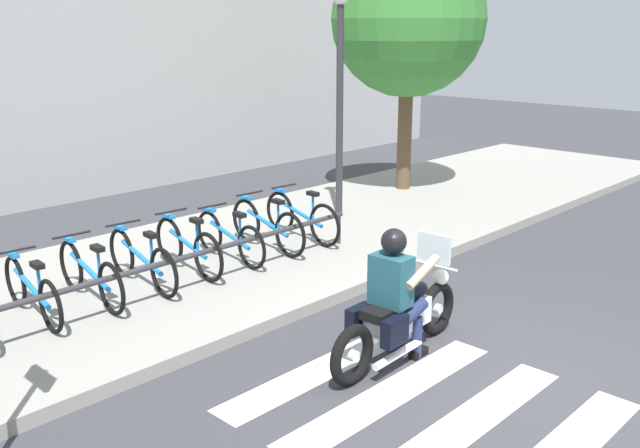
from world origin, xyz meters
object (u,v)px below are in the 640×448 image
bicycle_3 (142,260)px  bike_rack (191,258)px  bicycle_4 (188,247)px  bicycle_1 (32,290)px  bicycle_6 (267,226)px  tree_near_rack (408,20)px  rider (395,286)px  bicycle_7 (301,217)px  bicycle_2 (90,274)px  street_lamp (340,83)px  motorcycle (399,317)px  bicycle_5 (230,237)px

bicycle_3 → bike_rack: (0.35, -0.55, 0.07)m
bicycle_3 → bicycle_4: (0.71, -0.00, 0.01)m
bike_rack → bicycle_3: bearing=122.6°
bike_rack → bicycle_1: bearing=162.6°
bicycle_1 → bicycle_6: size_ratio=0.96×
bicycle_4 → tree_near_rack: (6.09, 1.06, 2.95)m
rider → bicycle_7: (2.00, 3.37, -0.30)m
bicycle_2 → bicycle_4: (1.42, -0.00, 0.01)m
bicycle_3 → bicycle_4: bearing=-0.1°
bicycle_4 → bicycle_6: (1.42, 0.00, 0.00)m
bicycle_4 → street_lamp: size_ratio=0.41×
bicycle_2 → bicycle_3: (0.71, -0.00, 0.00)m
bicycle_7 → tree_near_rack: (3.97, 1.06, 2.95)m
motorcycle → bicycle_1: bearing=124.6°
bicycle_5 → bicycle_7: (1.42, -0.00, 0.02)m
bicycle_1 → tree_near_rack: (8.22, 1.06, 2.97)m
bicycle_2 → street_lamp: 5.52m
bicycle_2 → bicycle_7: bearing=-0.0°
bicycle_2 → bicycle_4: size_ratio=1.06×
motorcycle → street_lamp: (3.51, 4.03, 1.97)m
bicycle_1 → bicycle_6: (3.55, -0.00, 0.03)m
bicycle_2 → bicycle_7: 3.55m
bicycle_3 → street_lamp: street_lamp is taller
bicycle_1 → bicycle_3: (1.42, -0.00, 0.01)m
motorcycle → bicycle_7: 3.88m
bicycle_6 → bike_rack: size_ratio=0.31×
motorcycle → bicycle_4: 3.38m
street_lamp → bicycle_1: bearing=-173.6°
bicycle_5 → bike_rack: size_ratio=0.29×
bicycle_1 → bicycle_4: (2.13, -0.00, 0.03)m
rider → bicycle_5: bearing=80.2°
bicycle_1 → rider: bearing=-56.3°
tree_near_rack → bicycle_4: bearing=-170.2°
rider → bicycle_1: bearing=123.7°
bicycle_4 → bicycle_5: bearing=0.1°
bicycle_3 → motorcycle: bearing=-74.8°
bicycle_5 → street_lamp: (3.00, 0.66, 1.93)m
motorcycle → tree_near_rack: size_ratio=0.43×
bicycle_6 → rider: bearing=-110.9°
bike_rack → street_lamp: bearing=16.6°
bicycle_7 → street_lamp: street_lamp is taller
bicycle_1 → tree_near_rack: size_ratio=0.33×
bicycle_1 → bike_rack: size_ratio=0.30×
rider → bike_rack: rider is taller
bicycle_7 → bike_rack: bicycle_7 is taller
bicycle_3 → bicycle_7: bearing=-0.0°
bicycle_5 → bicycle_3: bearing=-180.0°
rider → bicycle_3: rider is taller
bicycle_1 → street_lamp: bearing=6.4°
bicycle_3 → bicycle_5: bearing=0.0°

